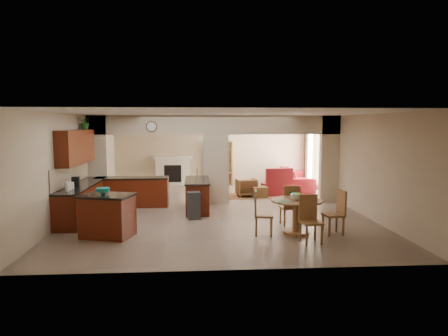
{
  "coord_description": "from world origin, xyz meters",
  "views": [
    {
      "loc": [
        -0.61,
        -11.68,
        2.53
      ],
      "look_at": [
        0.21,
        0.3,
        1.2
      ],
      "focal_mm": 32.0,
      "sensor_mm": 36.0,
      "label": 1
    }
  ],
  "objects": [
    {
      "name": "drape_a_left",
      "position": [
        3.93,
        1.7,
        1.2
      ],
      "size": [
        0.1,
        0.28,
        2.3
      ],
      "primitive_type": "cube",
      "color": "#3C1B18",
      "rests_on": "wall_right"
    },
    {
      "name": "kitchen_counter",
      "position": [
        -3.26,
        -0.25,
        0.46
      ],
      "size": [
        2.52,
        3.29,
        1.48
      ],
      "color": "#3F0E07",
      "rests_on": "floor"
    },
    {
      "name": "ceiling",
      "position": [
        0.0,
        0.0,
        2.8
      ],
      "size": [
        10.0,
        10.0,
        0.0
      ],
      "primitive_type": "plane",
      "rotation": [
        3.14,
        0.0,
        0.0
      ],
      "color": "white",
      "rests_on": "wall_back"
    },
    {
      "name": "ottoman",
      "position": [
        1.55,
        1.85,
        0.19
      ],
      "size": [
        0.53,
        0.53,
        0.37
      ],
      "primitive_type": "cube",
      "rotation": [
        0.0,
        0.0,
        0.04
      ],
      "color": "maroon",
      "rests_on": "floor"
    },
    {
      "name": "plant",
      "position": [
        -3.82,
        0.15,
        2.58
      ],
      "size": [
        0.45,
        0.41,
        0.43
      ],
      "primitive_type": "imported",
      "rotation": [
        0.0,
        0.0,
        -0.21
      ],
      "color": "#154612",
      "rests_on": "upper_cabinets"
    },
    {
      "name": "partition_left_pier",
      "position": [
        -3.7,
        1.0,
        1.4
      ],
      "size": [
        0.6,
        0.25,
        2.8
      ],
      "primitive_type": "cube",
      "color": "beige",
      "rests_on": "floor"
    },
    {
      "name": "rug",
      "position": [
        1.2,
        2.1,
        0.01
      ],
      "size": [
        1.6,
        1.3,
        0.01
      ],
      "primitive_type": "cube",
      "color": "brown",
      "rests_on": "floor"
    },
    {
      "name": "floor",
      "position": [
        0.0,
        0.0,
        0.0
      ],
      "size": [
        10.0,
        10.0,
        0.0
      ],
      "primitive_type": "plane",
      "color": "#796653",
      "rests_on": "ground"
    },
    {
      "name": "chaise",
      "position": [
        2.29,
        2.37,
        0.2
      ],
      "size": [
        1.11,
        0.97,
        0.39
      ],
      "primitive_type": "cube",
      "rotation": [
        0.0,
        0.0,
        0.19
      ],
      "color": "maroon",
      "rests_on": "floor"
    },
    {
      "name": "wall_left",
      "position": [
        -4.0,
        0.0,
        1.4
      ],
      "size": [
        0.0,
        10.0,
        10.0
      ],
      "primitive_type": "plane",
      "rotation": [
        1.57,
        0.0,
        1.57
      ],
      "color": "beige",
      "rests_on": "floor"
    },
    {
      "name": "ceiling_fan",
      "position": [
        1.5,
        3.0,
        2.56
      ],
      "size": [
        1.0,
        1.0,
        0.1
      ],
      "primitive_type": "cylinder",
      "color": "white",
      "rests_on": "ceiling"
    },
    {
      "name": "wall_back",
      "position": [
        0.0,
        5.0,
        1.4
      ],
      "size": [
        8.0,
        0.0,
        8.0
      ],
      "primitive_type": "plane",
      "rotation": [
        1.57,
        0.0,
        0.0
      ],
      "color": "beige",
      "rests_on": "floor"
    },
    {
      "name": "glazed_door",
      "position": [
        3.97,
        3.15,
        1.05
      ],
      "size": [
        0.02,
        0.7,
        2.1
      ],
      "primitive_type": "cube",
      "color": "white",
      "rests_on": "wall_right"
    },
    {
      "name": "window_a",
      "position": [
        3.97,
        2.3,
        1.2
      ],
      "size": [
        0.02,
        0.9,
        1.9
      ],
      "primitive_type": "cube",
      "color": "white",
      "rests_on": "wall_right"
    },
    {
      "name": "wall_clock",
      "position": [
        -2.0,
        0.85,
        2.45
      ],
      "size": [
        0.34,
        0.03,
        0.34
      ],
      "primitive_type": "cylinder",
      "rotation": [
        1.57,
        0.0,
        0.0
      ],
      "color": "#4A3518",
      "rests_on": "partition_header"
    },
    {
      "name": "chair_east",
      "position": [
        2.59,
        -2.89,
        0.55
      ],
      "size": [
        0.47,
        0.47,
        1.02
      ],
      "rotation": [
        0.0,
        0.0,
        4.84
      ],
      "color": "olive",
      "rests_on": "floor"
    },
    {
      "name": "shelving_unit",
      "position": [
        0.35,
        4.82,
        0.9
      ],
      "size": [
        1.0,
        0.32,
        1.8
      ],
      "primitive_type": "cube",
      "color": "olive",
      "rests_on": "floor"
    },
    {
      "name": "armchair",
      "position": [
        1.13,
        2.1,
        0.31
      ],
      "size": [
        0.75,
        0.77,
        0.62
      ],
      "primitive_type": "imported",
      "rotation": [
        0.0,
        0.0,
        3.28
      ],
      "color": "maroon",
      "rests_on": "floor"
    },
    {
      "name": "window_b",
      "position": [
        3.97,
        4.0,
        1.2
      ],
      "size": [
        0.02,
        0.9,
        1.9
      ],
      "primitive_type": "cube",
      "color": "white",
      "rests_on": "wall_right"
    },
    {
      "name": "fruit_bowl",
      "position": [
        1.67,
        -2.84,
        0.88
      ],
      "size": [
        0.31,
        0.31,
        0.16
      ],
      "primitive_type": "cylinder",
      "color": "#6BBB28",
      "rests_on": "dining_table"
    },
    {
      "name": "partition_header",
      "position": [
        0.0,
        1.0,
        2.5
      ],
      "size": [
        8.0,
        0.25,
        0.6
      ],
      "primitive_type": "cube",
      "color": "beige",
      "rests_on": "partition_center_pier"
    },
    {
      "name": "fireplace",
      "position": [
        -1.6,
        4.83,
        0.61
      ],
      "size": [
        1.6,
        0.35,
        1.2
      ],
      "color": "silver",
      "rests_on": "floor"
    },
    {
      "name": "partition_center_pier",
      "position": [
        0.0,
        1.0,
        1.1
      ],
      "size": [
        0.8,
        0.25,
        2.2
      ],
      "primitive_type": "cube",
      "color": "beige",
      "rests_on": "floor"
    },
    {
      "name": "sofa",
      "position": [
        3.3,
        3.67,
        0.39
      ],
      "size": [
        2.78,
        1.29,
        0.79
      ],
      "primitive_type": "imported",
      "rotation": [
        0.0,
        0.0,
        1.48
      ],
      "color": "maroon",
      "rests_on": "floor"
    },
    {
      "name": "kitchen_island",
      "position": [
        -2.62,
        -2.74,
        0.48
      ],
      "size": [
        1.29,
        1.07,
        0.96
      ],
      "rotation": [
        0.0,
        0.0,
        -0.28
      ],
      "color": "#3F0E07",
      "rests_on": "floor"
    },
    {
      "name": "drape_b_right",
      "position": [
        3.93,
        4.6,
        1.2
      ],
      "size": [
        0.1,
        0.28,
        2.3
      ],
      "primitive_type": "cube",
      "color": "#3C1B18",
      "rests_on": "wall_right"
    },
    {
      "name": "drape_a_right",
      "position": [
        3.93,
        2.9,
        1.2
      ],
      "size": [
        0.1,
        0.28,
        2.3
      ],
      "primitive_type": "cube",
      "color": "#3C1B18",
      "rests_on": "wall_right"
    },
    {
      "name": "partition_right_pier",
      "position": [
        3.7,
        1.0,
        1.4
      ],
      "size": [
        0.6,
        0.25,
        2.8
      ],
      "primitive_type": "cube",
      "color": "beige",
      "rests_on": "floor"
    },
    {
      "name": "chair_west",
      "position": [
        0.83,
        -2.81,
        0.55
      ],
      "size": [
        0.48,
        0.48,
        1.02
      ],
      "rotation": [
        0.0,
        0.0,
        1.42
      ],
      "color": "olive",
      "rests_on": "floor"
    },
    {
      "name": "wall_right",
      "position": [
        4.0,
        0.0,
        1.4
      ],
      "size": [
        0.0,
        10.0,
        10.0
      ],
      "primitive_type": "plane",
      "rotation": [
        1.57,
        0.0,
        -1.57
      ],
      "color": "beige",
      "rests_on": "floor"
    },
    {
      "name": "chair_south",
      "position": [
        1.79,
        -3.47,
        0.55
      ],
      "size": [
        0.47,
        0.47,
        1.02
      ],
      "rotation": [
        0.0,
        0.0,
        0.12
      ],
      "color": "olive",
      "rests_on": "floor"
    },
    {
      "name": "peninsula",
      "position": [
        -0.6,
        -0.11,
        0.46
      ],
      "size": [
        0.7,
        1.85,
        0.91
      ],
      "color": "#3F0E07",
      "rests_on": "floor"
    },
    {
      "name": "dining_table",
      "position": [
        1.68,
        -2.8,
        0.52
      ],
      "size": [
        1.17,
        1.17,
        0.8
      ],
      "color": "olive",
      "rests_on": "floor"
    },
    {
      "name": "wall_front",
      "position": [
        0.0,
        -5.0,
        1.4
      ],
      "size": [
        8.0,
        0.0,
        8.0
      ],
      "primitive_type": "plane",
      "rotation": [
        -1.57,
        0.0,
        0.0
      ],
      "color": "beige",
      "rests_on": "floor"
    },
    {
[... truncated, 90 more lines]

